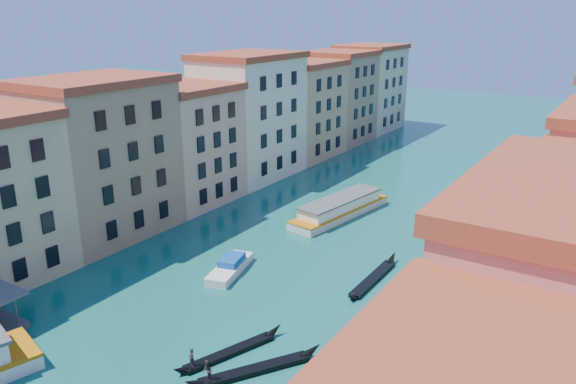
# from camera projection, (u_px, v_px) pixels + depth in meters

# --- Properties ---
(left_bank_palazzos) EXTENTS (12.80, 128.40, 21.00)m
(left_bank_palazzos) POSITION_uv_depth(u_px,v_px,m) (226.00, 127.00, 90.43)
(left_bank_palazzos) COLOR beige
(left_bank_palazzos) RESTS_ON ground
(quay) EXTENTS (4.00, 140.00, 1.00)m
(quay) POSITION_uv_depth(u_px,v_px,m) (537.00, 242.00, 68.90)
(quay) COLOR #A89F88
(quay) RESTS_ON ground
(vaporetto_far) EXTENTS (6.84, 18.56, 2.70)m
(vaporetto_far) POSITION_uv_depth(u_px,v_px,m) (340.00, 208.00, 78.70)
(vaporetto_far) COLOR silver
(vaporetto_far) RESTS_ON ground
(gondola_fore) EXTENTS (4.53, 10.65, 2.20)m
(gondola_fore) POSITION_uv_depth(u_px,v_px,m) (230.00, 351.00, 47.02)
(gondola_fore) COLOR black
(gondola_fore) RESTS_ON ground
(gondola_right) EXTENTS (7.35, 10.62, 2.41)m
(gondola_right) POSITION_uv_depth(u_px,v_px,m) (252.00, 368.00, 44.58)
(gondola_right) COLOR black
(gondola_right) RESTS_ON ground
(gondola_far) EXTENTS (1.21, 12.54, 1.78)m
(gondola_far) POSITION_uv_depth(u_px,v_px,m) (374.00, 277.00, 60.13)
(gondola_far) COLOR black
(gondola_far) RESTS_ON ground
(motorboat_mid) EXTENTS (4.47, 8.33, 1.65)m
(motorboat_mid) POSITION_uv_depth(u_px,v_px,m) (230.00, 267.00, 61.87)
(motorboat_mid) COLOR silver
(motorboat_mid) RESTS_ON ground
(motorboat_far) EXTENTS (2.74, 6.38, 1.28)m
(motorboat_far) POSITION_uv_depth(u_px,v_px,m) (485.00, 182.00, 92.69)
(motorboat_far) COLOR silver
(motorboat_far) RESTS_ON ground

